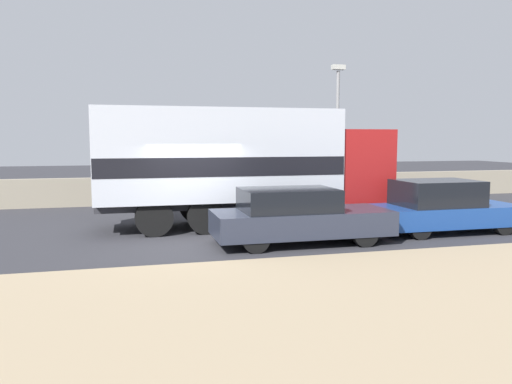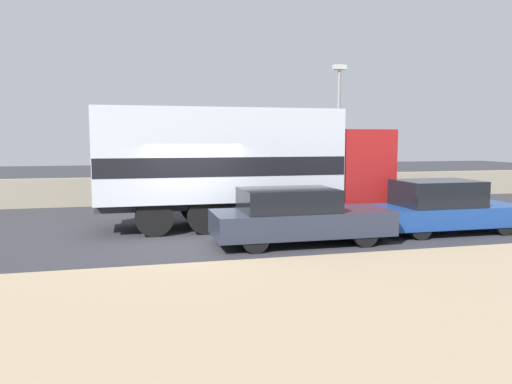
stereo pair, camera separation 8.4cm
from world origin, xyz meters
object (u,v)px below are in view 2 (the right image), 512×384
Objects in this scene: street_lamp at (339,121)px; car_hatchback at (297,216)px; box_truck at (239,161)px; car_sedan_second at (443,207)px.

street_lamp is 1.29× the size of car_hatchback.
street_lamp is at bearing 60.67° from car_hatchback.
car_hatchback is at bearing -119.33° from street_lamp.
street_lamp reaches higher than car_hatchback.
box_truck is at bearing -135.50° from street_lamp.
car_hatchback is (0.86, -2.90, -1.27)m from box_truck.
box_truck is 1.96× the size of car_hatchback.
car_hatchback is at bearing -174.30° from car_sedan_second.
street_lamp is at bearing 44.50° from box_truck.
street_lamp is 8.36m from car_sedan_second.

